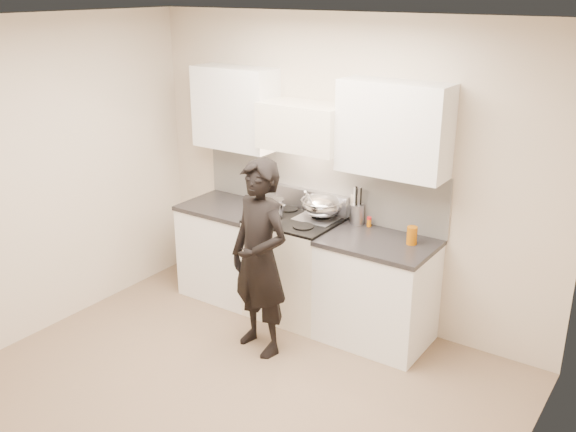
{
  "coord_description": "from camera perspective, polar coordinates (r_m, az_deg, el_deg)",
  "views": [
    {
      "loc": [
        2.65,
        -3.05,
        2.92
      ],
      "look_at": [
        -0.13,
        1.05,
        1.11
      ],
      "focal_mm": 40.0,
      "sensor_mm": 36.0,
      "label": 1
    }
  ],
  "objects": [
    {
      "name": "wok",
      "position": [
        5.69,
        3.05,
        0.97
      ],
      "size": [
        0.38,
        0.47,
        0.31
      ],
      "color": "silver",
      "rests_on": "stove"
    },
    {
      "name": "stock_pot",
      "position": [
        5.72,
        -1.5,
        0.79
      ],
      "size": [
        0.32,
        0.26,
        0.15
      ],
      "color": "silver",
      "rests_on": "stove"
    },
    {
      "name": "spice_jar",
      "position": [
        5.61,
        7.22,
        -0.5
      ],
      "size": [
        0.04,
        0.04,
        0.09
      ],
      "color": "orange",
      "rests_on": "counter_right"
    },
    {
      "name": "room_shell",
      "position": [
        4.56,
        -4.08,
        3.15
      ],
      "size": [
        4.04,
        3.54,
        2.7
      ],
      "color": "beige",
      "rests_on": "ground"
    },
    {
      "name": "stove",
      "position": [
        5.89,
        0.65,
        -4.49
      ],
      "size": [
        0.76,
        0.65,
        0.96
      ],
      "color": "white",
      "rests_on": "ground"
    },
    {
      "name": "counter_left",
      "position": [
        6.32,
        -5.26,
        -2.94
      ],
      "size": [
        0.82,
        0.67,
        0.92
      ],
      "color": "white",
      "rests_on": "ground"
    },
    {
      "name": "person",
      "position": [
        5.19,
        -2.53,
        -3.79
      ],
      "size": [
        0.68,
        0.52,
        1.65
      ],
      "primitive_type": "imported",
      "rotation": [
        0.0,
        0.0,
        -0.23
      ],
      "color": "black",
      "rests_on": "ground"
    },
    {
      "name": "ground_plane",
      "position": [
        4.98,
        -5.81,
        -15.93
      ],
      "size": [
        4.0,
        4.0,
        0.0
      ],
      "primitive_type": "plane",
      "color": "#7D654C"
    },
    {
      "name": "oil_glass",
      "position": [
        5.28,
        10.96,
        -1.71
      ],
      "size": [
        0.09,
        0.09,
        0.15
      ],
      "color": "#A75706",
      "rests_on": "counter_right"
    },
    {
      "name": "counter_right",
      "position": [
        5.53,
        7.89,
        -6.58
      ],
      "size": [
        0.92,
        0.67,
        0.92
      ],
      "color": "white",
      "rests_on": "ground"
    },
    {
      "name": "utensil_crock",
      "position": [
        5.65,
        6.15,
        0.31
      ],
      "size": [
        0.12,
        0.12,
        0.33
      ],
      "color": "#B7B7C1",
      "rests_on": "counter_right"
    }
  ]
}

